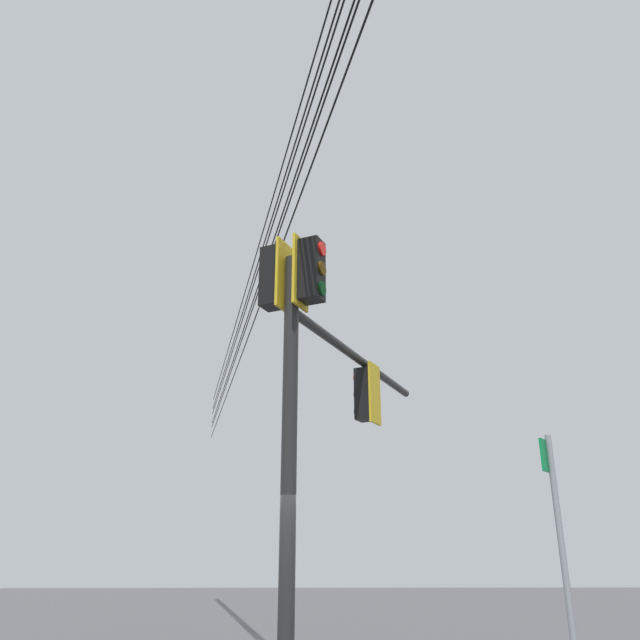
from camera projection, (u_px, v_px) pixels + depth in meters
signal_mast_assembly at (318, 372)px, 9.05m from camera, size 2.81×5.05×6.01m
route_sign_primary at (561, 550)px, 6.68m from camera, size 0.24×0.30×3.09m
overhead_wire_span at (277, 219)px, 10.75m from camera, size 6.93×33.06×1.81m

